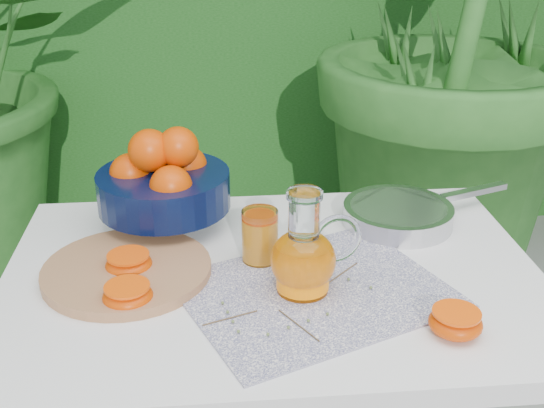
{
  "coord_description": "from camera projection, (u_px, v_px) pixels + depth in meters",
  "views": [
    {
      "loc": [
        -0.01,
        -1.17,
        1.4
      ],
      "look_at": [
        0.09,
        -0.06,
        0.88
      ],
      "focal_mm": 45.0,
      "sensor_mm": 36.0,
      "label": 1
    }
  ],
  "objects": [
    {
      "name": "potted_plant_right",
      "position": [
        441.0,
        12.0,
        2.29
      ],
      "size": [
        2.36,
        2.36,
        2.05
      ],
      "primitive_type": "imported",
      "rotation": [
        0.0,
        0.0,
        1.74
      ],
      "color": "#276020",
      "rests_on": "ground"
    },
    {
      "name": "white_table",
      "position": [
        273.0,
        309.0,
        1.3
      ],
      "size": [
        1.0,
        0.7,
        0.75
      ],
      "color": "white",
      "rests_on": "ground"
    },
    {
      "name": "placemat",
      "position": [
        315.0,
        292.0,
        1.2
      ],
      "size": [
        0.54,
        0.49,
        0.0
      ],
      "primitive_type": "cube",
      "rotation": [
        0.0,
        0.0,
        0.39
      ],
      "color": "#0C1147",
      "rests_on": "white_table"
    },
    {
      "name": "cutting_board",
      "position": [
        127.0,
        271.0,
        1.25
      ],
      "size": [
        0.33,
        0.33,
        0.02
      ],
      "primitive_type": "cylinder",
      "rotation": [
        0.0,
        0.0,
        0.06
      ],
      "color": "#9A6B45",
      "rests_on": "white_table"
    },
    {
      "name": "fruit_bowl",
      "position": [
        163.0,
        181.0,
        1.41
      ],
      "size": [
        0.34,
        0.34,
        0.22
      ],
      "color": "black",
      "rests_on": "white_table"
    },
    {
      "name": "juice_pitcher",
      "position": [
        304.0,
        257.0,
        1.18
      ],
      "size": [
        0.17,
        0.13,
        0.19
      ],
      "color": "white",
      "rests_on": "white_table"
    },
    {
      "name": "juice_tumbler",
      "position": [
        260.0,
        237.0,
        1.28
      ],
      "size": [
        0.07,
        0.07,
        0.1
      ],
      "color": "white",
      "rests_on": "white_table"
    },
    {
      "name": "saute_pan",
      "position": [
        399.0,
        213.0,
        1.44
      ],
      "size": [
        0.42,
        0.3,
        0.04
      ],
      "color": "#BABABE",
      "rests_on": "white_table"
    },
    {
      "name": "orange_halves",
      "position": [
        230.0,
        293.0,
        1.16
      ],
      "size": [
        0.63,
        0.33,
        0.04
      ],
      "color": "#D14202",
      "rests_on": "white_table"
    },
    {
      "name": "thyme_sprigs",
      "position": [
        293.0,
        304.0,
        1.16
      ],
      "size": [
        0.3,
        0.24,
        0.01
      ],
      "color": "brown",
      "rests_on": "white_table"
    }
  ]
}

